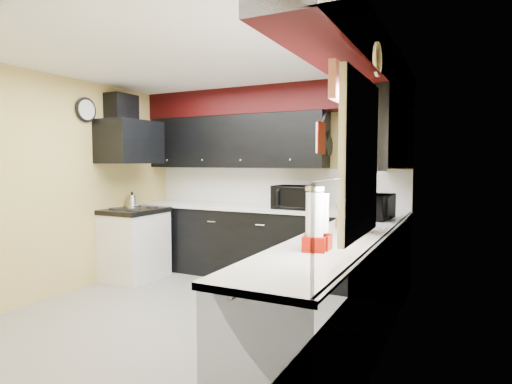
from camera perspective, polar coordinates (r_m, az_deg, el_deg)
ground at (r=4.49m, az=-7.60°, el=-15.86°), size 3.60×3.60×0.00m
wall_back at (r=5.81m, az=2.23°, el=1.31°), size 3.60×0.06×2.50m
wall_right at (r=3.55m, az=17.08°, el=-0.57°), size 0.06×3.60×2.50m
wall_left at (r=5.44m, az=-23.66°, el=0.80°), size 0.06×3.60×2.50m
ceiling at (r=4.33m, az=-7.91°, el=17.00°), size 3.60×3.60×0.06m
cab_back at (r=5.63m, az=0.96°, el=-6.98°), size 3.60×0.60×0.90m
cab_right at (r=3.48m, az=10.95°, el=-14.01°), size 0.60×3.00×0.90m
counter_back at (r=5.56m, az=0.96°, el=-2.22°), size 3.62×0.64×0.04m
counter_right at (r=3.37m, az=11.06°, el=-6.38°), size 0.64×3.02×0.04m
splash_back at (r=5.80m, az=2.19°, el=0.71°), size 3.60×0.02×0.50m
splash_right at (r=3.56m, az=16.90°, el=-1.53°), size 0.02×3.60×0.50m
upper_back at (r=5.88m, az=-2.95°, el=6.70°), size 2.60×0.35×0.70m
upper_right at (r=4.47m, az=16.85°, el=7.39°), size 0.35×1.80×0.70m
soffit_back at (r=5.69m, az=1.51°, el=12.10°), size 3.60×0.36×0.35m
soffit_right at (r=3.49m, az=13.91°, el=17.17°), size 0.36×3.24×0.35m
stove at (r=5.85m, az=-15.84°, el=-6.92°), size 0.60×0.75×0.86m
cooktop at (r=5.78m, az=-15.93°, el=-2.44°), size 0.62×0.77×0.06m
hood at (r=5.78m, az=-16.47°, el=6.39°), size 0.50×0.78×0.55m
hood_duct at (r=5.90m, az=-17.49°, el=10.41°), size 0.24×0.40×0.40m
window at (r=2.66m, az=13.77°, el=4.48°), size 0.03×0.86×0.96m
valance at (r=2.71m, az=12.75°, el=12.99°), size 0.04×0.88×0.20m
pan_top at (r=5.30m, az=9.35°, el=9.12°), size 0.03×0.22×0.40m
pan_mid at (r=5.16m, az=8.90°, el=6.48°), size 0.03×0.28×0.46m
pan_low at (r=5.41m, az=9.72°, el=6.04°), size 0.03×0.24×0.42m
cut_board at (r=5.05m, az=8.60°, el=7.11°), size 0.03×0.26×0.35m
baskets at (r=3.66m, az=12.85°, el=-1.46°), size 0.27×0.27×0.50m
clock at (r=5.61m, az=-21.74°, el=10.14°), size 0.03×0.30×0.30m
deco_plate at (r=3.29m, az=15.89°, el=16.65°), size 0.03×0.24×0.24m
toaster_oven at (r=5.35m, az=5.10°, el=-0.70°), size 0.53×0.45×0.29m
microwave at (r=4.54m, az=15.55°, el=-1.89°), size 0.35×0.49×0.26m
utensil_crock at (r=5.14m, az=11.91°, el=-1.63°), size 0.20×0.20×0.17m
knife_block at (r=5.20m, az=12.11°, el=-1.39°), size 0.13×0.15×0.20m
kettle at (r=6.01m, az=-16.19°, el=-1.15°), size 0.20×0.20×0.16m
dispenser_a at (r=2.89m, az=8.70°, el=-4.27°), size 0.13×0.13×0.34m
dispenser_b at (r=2.82m, az=7.81°, el=-3.80°), size 0.17×0.17×0.40m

